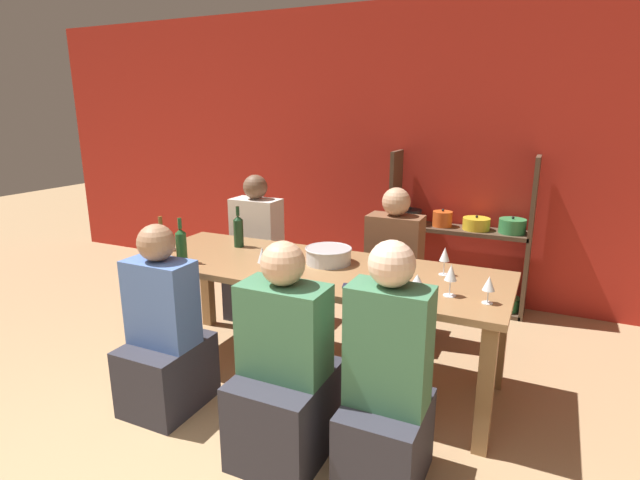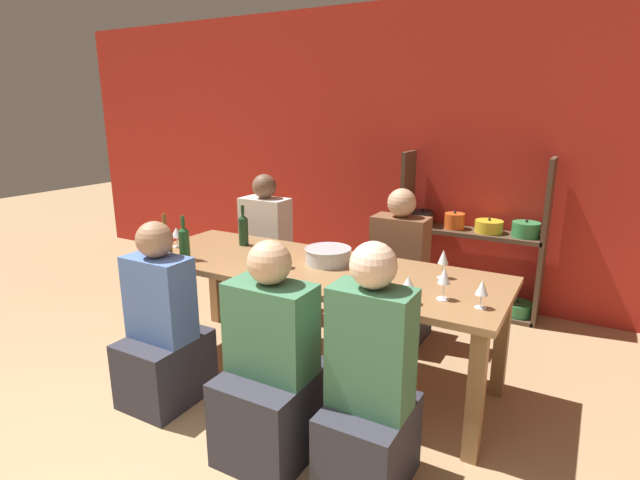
% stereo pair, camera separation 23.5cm
% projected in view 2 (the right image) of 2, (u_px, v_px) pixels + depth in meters
% --- Properties ---
extents(wall_back_red, '(8.80, 0.06, 2.70)m').
position_uv_depth(wall_back_red, '(427.00, 155.00, 4.60)').
color(wall_back_red, red).
rests_on(wall_back_red, ground_plane).
extents(shelf_unit, '(1.22, 0.30, 1.39)m').
position_uv_depth(shelf_unit, '(470.00, 256.00, 4.41)').
color(shelf_unit, '#4C3828').
rests_on(shelf_unit, ground_plane).
extents(dining_table, '(2.47, 0.87, 0.78)m').
position_uv_depth(dining_table, '(313.00, 279.00, 3.27)').
color(dining_table, olive).
rests_on(dining_table, ground_plane).
extents(mixing_bowl, '(0.31, 0.31, 0.11)m').
position_uv_depth(mixing_bowl, '(328.00, 255.00, 3.28)').
color(mixing_bowl, '#B7BABC').
rests_on(mixing_bowl, dining_table).
extents(wine_bottle_green, '(0.07, 0.07, 0.30)m').
position_uv_depth(wine_bottle_green, '(184.00, 242.00, 3.35)').
color(wine_bottle_green, '#1E4C23').
rests_on(wine_bottle_green, dining_table).
extents(wine_bottle_dark, '(0.08, 0.08, 0.31)m').
position_uv_depth(wine_bottle_dark, '(166.00, 242.00, 3.35)').
color(wine_bottle_dark, brown).
rests_on(wine_bottle_dark, dining_table).
extents(wine_bottle_amber, '(0.07, 0.07, 0.30)m').
position_uv_depth(wine_bottle_amber, '(243.00, 229.00, 3.70)').
color(wine_bottle_amber, '#19381E').
rests_on(wine_bottle_amber, dining_table).
extents(wine_glass_white_a, '(0.08, 0.08, 0.15)m').
position_uv_depth(wine_glass_white_a, '(176.00, 233.00, 3.66)').
color(wine_glass_white_a, white).
rests_on(wine_glass_white_a, dining_table).
extents(wine_glass_red_a, '(0.07, 0.07, 0.15)m').
position_uv_depth(wine_glass_red_a, '(482.00, 289.00, 2.54)').
color(wine_glass_red_a, white).
rests_on(wine_glass_red_a, dining_table).
extents(wine_glass_empty_a, '(0.07, 0.07, 0.18)m').
position_uv_depth(wine_glass_empty_a, '(260.00, 255.00, 3.07)').
color(wine_glass_empty_a, white).
rests_on(wine_glass_empty_a, dining_table).
extents(wine_glass_empty_b, '(0.08, 0.08, 0.16)m').
position_uv_depth(wine_glass_empty_b, '(365.00, 278.00, 2.66)').
color(wine_glass_empty_b, white).
rests_on(wine_glass_empty_b, dining_table).
extents(wine_glass_red_b, '(0.07, 0.07, 0.18)m').
position_uv_depth(wine_glass_red_b, '(444.00, 277.00, 2.64)').
color(wine_glass_red_b, white).
rests_on(wine_glass_red_b, dining_table).
extents(wine_glass_empty_c, '(0.06, 0.06, 0.18)m').
position_uv_depth(wine_glass_empty_c, '(443.00, 258.00, 2.98)').
color(wine_glass_empty_c, white).
rests_on(wine_glass_empty_c, dining_table).
extents(wine_glass_red_c, '(0.07, 0.07, 0.14)m').
position_uv_depth(wine_glass_red_c, '(150.00, 242.00, 3.44)').
color(wine_glass_red_c, white).
rests_on(wine_glass_red_c, dining_table).
extents(wine_glass_white_b, '(0.08, 0.08, 0.16)m').
position_uv_depth(wine_glass_white_b, '(282.00, 249.00, 3.18)').
color(wine_glass_white_b, white).
rests_on(wine_glass_white_b, dining_table).
extents(wine_glass_empty_d, '(0.08, 0.08, 0.15)m').
position_uv_depth(wine_glass_empty_d, '(408.00, 284.00, 2.59)').
color(wine_glass_empty_d, white).
rests_on(wine_glass_empty_d, dining_table).
extents(cell_phone, '(0.16, 0.11, 0.01)m').
position_uv_depth(cell_phone, '(349.00, 287.00, 2.84)').
color(cell_phone, '#1E2338').
rests_on(cell_phone, dining_table).
extents(person_near_a, '(0.38, 0.47, 1.22)m').
position_uv_depth(person_near_a, '(369.00, 400.00, 2.33)').
color(person_near_a, '#2D2D38').
rests_on(person_near_a, ground_plane).
extents(person_far_a, '(0.41, 0.52, 1.20)m').
position_uv_depth(person_far_a, '(398.00, 286.00, 3.84)').
color(person_far_a, '#2D2D38').
rests_on(person_far_a, ground_plane).
extents(person_near_b, '(0.44, 0.55, 1.16)m').
position_uv_depth(person_near_b, '(273.00, 380.00, 2.56)').
color(person_near_b, '#2D2D38').
rests_on(person_near_b, ground_plane).
extents(person_far_b, '(0.41, 0.51, 1.23)m').
position_uv_depth(person_far_b, '(267.00, 264.00, 4.36)').
color(person_far_b, '#2D2D38').
rests_on(person_far_b, ground_plane).
extents(person_near_c, '(0.40, 0.50, 1.14)m').
position_uv_depth(person_near_c, '(163.00, 337.00, 3.04)').
color(person_near_c, '#2D2D38').
rests_on(person_near_c, ground_plane).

